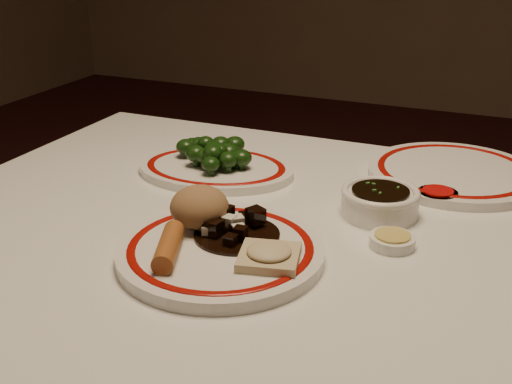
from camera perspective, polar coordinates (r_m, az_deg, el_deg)
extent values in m
cube|color=white|center=(0.93, 3.16, -5.12)|extent=(1.20, 0.90, 0.04)
cylinder|color=black|center=(1.64, -10.32, -7.17)|extent=(0.06, 0.06, 0.71)
cylinder|color=white|center=(0.86, -3.15, -5.37)|extent=(0.31, 0.31, 0.02)
torus|color=#900D07|center=(0.86, -3.17, -4.85)|extent=(0.27, 0.27, 0.00)
ellipsoid|color=#996D48|center=(0.90, -5.05, -1.33)|extent=(0.08, 0.08, 0.06)
cylinder|color=#A85F29|center=(0.84, -7.78, -4.84)|extent=(0.06, 0.11, 0.03)
cube|color=#CAB88E|center=(0.82, 1.17, -5.82)|extent=(0.09, 0.09, 0.01)
ellipsoid|color=#CAB88E|center=(0.82, 1.17, -5.26)|extent=(0.06, 0.06, 0.02)
cylinder|color=black|center=(0.89, -1.71, -3.81)|extent=(0.12, 0.12, 0.00)
cube|color=black|center=(0.89, -2.42, -3.45)|extent=(0.02, 0.02, 0.01)
cube|color=black|center=(0.85, -2.26, -4.34)|extent=(0.02, 0.02, 0.02)
cube|color=black|center=(0.89, -3.46, -2.85)|extent=(0.02, 0.02, 0.02)
cube|color=black|center=(0.90, -0.03, -2.11)|extent=(0.03, 0.03, 0.02)
cube|color=black|center=(0.86, -1.40, -3.63)|extent=(0.02, 0.02, 0.02)
cube|color=black|center=(0.91, -4.02, -2.01)|extent=(0.02, 0.02, 0.02)
cube|color=black|center=(0.88, -1.83, -3.35)|extent=(0.03, 0.03, 0.02)
cube|color=black|center=(0.91, -0.97, -2.41)|extent=(0.03, 0.03, 0.02)
cube|color=black|center=(0.89, -3.55, -2.49)|extent=(0.02, 0.02, 0.02)
cube|color=black|center=(0.89, -4.49, -3.09)|extent=(0.03, 0.03, 0.02)
cube|color=black|center=(0.90, -2.73, -1.86)|extent=(0.02, 0.02, 0.02)
cube|color=black|center=(0.87, -3.73, -3.15)|extent=(0.02, 0.02, 0.02)
cube|color=beige|center=(0.89, -1.68, -2.52)|extent=(0.02, 0.02, 0.01)
cube|color=beige|center=(0.87, -1.52, -3.35)|extent=(0.02, 0.02, 0.01)
cube|color=beige|center=(0.88, -2.43, -2.51)|extent=(0.02, 0.02, 0.01)
cube|color=beige|center=(0.89, -3.58, -2.98)|extent=(0.02, 0.02, 0.01)
cube|color=beige|center=(0.88, -4.26, -3.33)|extent=(0.02, 0.02, 0.01)
torus|color=#900D07|center=(1.15, -3.61, 2.35)|extent=(0.27, 0.27, 0.00)
cylinder|color=#23471C|center=(1.18, -1.89, 3.42)|extent=(0.01, 0.01, 0.01)
ellipsoid|color=#14340D|center=(1.18, -1.90, 4.26)|extent=(0.04, 0.04, 0.03)
cylinder|color=#23471C|center=(1.12, -2.47, 2.11)|extent=(0.01, 0.01, 0.01)
ellipsoid|color=#14340D|center=(1.11, -2.49, 2.91)|extent=(0.03, 0.03, 0.03)
cylinder|color=#23471C|center=(1.16, -4.87, 2.93)|extent=(0.01, 0.01, 0.01)
ellipsoid|color=#14340D|center=(1.16, -4.90, 3.64)|extent=(0.03, 0.03, 0.02)
cylinder|color=#23471C|center=(1.19, -5.10, 3.48)|extent=(0.01, 0.01, 0.01)
ellipsoid|color=#14340D|center=(1.19, -5.13, 4.25)|extent=(0.03, 0.03, 0.03)
cylinder|color=#23471C|center=(1.15, -3.57, 2.69)|extent=(0.01, 0.01, 0.01)
ellipsoid|color=#14340D|center=(1.14, -3.59, 3.42)|extent=(0.03, 0.03, 0.03)
cylinder|color=#23471C|center=(1.13, -2.07, 2.46)|extent=(0.01, 0.01, 0.01)
ellipsoid|color=#14340D|center=(1.13, -2.08, 3.17)|extent=(0.03, 0.03, 0.02)
cylinder|color=#23471C|center=(1.14, -2.42, 2.66)|extent=(0.01, 0.01, 0.01)
ellipsoid|color=#14340D|center=(1.14, -2.44, 3.56)|extent=(0.04, 0.04, 0.03)
cylinder|color=#23471C|center=(1.13, -4.53, 2.41)|extent=(0.01, 0.01, 0.01)
ellipsoid|color=#14340D|center=(1.13, -4.56, 3.23)|extent=(0.03, 0.03, 0.03)
cylinder|color=#23471C|center=(1.15, -3.54, 2.55)|extent=(0.01, 0.01, 0.01)
ellipsoid|color=#14340D|center=(1.14, -3.56, 3.18)|extent=(0.03, 0.03, 0.02)
cylinder|color=#23471C|center=(1.12, -2.75, 2.13)|extent=(0.01, 0.01, 0.01)
ellipsoid|color=#14340D|center=(1.12, -2.76, 2.77)|extent=(0.03, 0.03, 0.02)
cylinder|color=#23471C|center=(1.15, -3.65, 2.67)|extent=(0.01, 0.01, 0.01)
ellipsoid|color=#14340D|center=(1.14, -3.67, 3.46)|extent=(0.03, 0.03, 0.03)
cylinder|color=#23471C|center=(1.13, -1.29, 2.30)|extent=(0.01, 0.01, 0.01)
ellipsoid|color=#14340D|center=(1.12, -1.30, 3.07)|extent=(0.04, 0.04, 0.03)
cylinder|color=#23471C|center=(1.19, -6.22, 3.30)|extent=(0.01, 0.01, 0.01)
ellipsoid|color=#14340D|center=(1.19, -6.26, 4.01)|extent=(0.04, 0.04, 0.03)
cylinder|color=#23471C|center=(1.15, -3.05, 2.80)|extent=(0.01, 0.01, 0.01)
ellipsoid|color=#14340D|center=(1.15, -3.07, 3.65)|extent=(0.04, 0.04, 0.03)
cylinder|color=#23471C|center=(1.10, -4.02, 1.77)|extent=(0.01, 0.01, 0.01)
ellipsoid|color=#14340D|center=(1.10, -4.04, 2.50)|extent=(0.03, 0.03, 0.03)
cylinder|color=#23471C|center=(1.15, -5.33, 2.60)|extent=(0.01, 0.01, 0.01)
ellipsoid|color=#14340D|center=(1.14, -5.36, 3.44)|extent=(0.04, 0.04, 0.03)
cylinder|color=#23471C|center=(1.20, -5.62, 3.49)|extent=(0.01, 0.01, 0.01)
ellipsoid|color=#14340D|center=(1.19, -5.65, 4.20)|extent=(0.03, 0.03, 0.03)
ellipsoid|color=#14340D|center=(1.14, -3.49, 3.69)|extent=(0.03, 0.03, 0.03)
ellipsoid|color=#14340D|center=(1.14, -3.72, 4.10)|extent=(0.02, 0.02, 0.02)
ellipsoid|color=#14340D|center=(1.15, -3.17, 4.27)|extent=(0.03, 0.03, 0.03)
ellipsoid|color=#14340D|center=(1.13, -3.82, 3.80)|extent=(0.03, 0.03, 0.03)
ellipsoid|color=#14340D|center=(1.12, -3.23, 3.70)|extent=(0.03, 0.03, 0.02)
ellipsoid|color=#14340D|center=(1.11, -3.85, 3.53)|extent=(0.04, 0.04, 0.03)
ellipsoid|color=#14340D|center=(1.11, -3.96, 3.32)|extent=(0.03, 0.03, 0.02)
ellipsoid|color=#14340D|center=(1.15, -4.50, 4.38)|extent=(0.03, 0.03, 0.02)
cylinder|color=white|center=(1.00, 10.93, -1.02)|extent=(0.12, 0.12, 0.04)
cylinder|color=black|center=(0.99, 11.02, 0.09)|extent=(0.09, 0.09, 0.00)
cylinder|color=white|center=(1.08, 15.83, -0.37)|extent=(0.06, 0.06, 0.02)
cylinder|color=#B80C0B|center=(1.07, 15.88, 0.10)|extent=(0.05, 0.05, 0.00)
cylinder|color=white|center=(0.91, 12.00, -4.31)|extent=(0.06, 0.06, 0.02)
cylinder|color=tan|center=(0.91, 12.05, -3.77)|extent=(0.05, 0.05, 0.00)
cylinder|color=white|center=(1.18, 17.16, 1.60)|extent=(0.34, 0.34, 0.02)
torus|color=#900D07|center=(1.18, 17.21, 1.97)|extent=(0.29, 0.29, 0.00)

